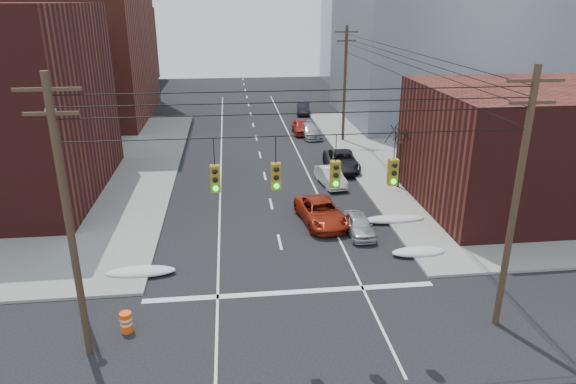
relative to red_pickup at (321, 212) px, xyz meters
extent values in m
cube|color=gray|center=(24.15, 12.54, -0.65)|extent=(40.00, 40.00, 0.15)
cube|color=#461815|center=(-28.85, 59.54, 5.28)|extent=(22.00, 18.00, 12.00)
cube|color=gray|center=(19.15, 29.54, 11.78)|extent=(22.00, 20.00, 25.00)
cube|color=gray|center=(21.15, 55.54, 10.28)|extent=(20.00, 18.00, 22.00)
cube|color=#461815|center=(15.15, 1.54, 3.28)|extent=(16.00, 12.00, 8.00)
cylinder|color=#473323|center=(-11.35, -11.46, 4.78)|extent=(0.28, 0.28, 11.00)
cube|color=#473323|center=(-11.35, -11.46, 9.68)|extent=(2.20, 0.12, 0.12)
cube|color=#473323|center=(-11.35, -11.46, 8.88)|extent=(1.80, 0.12, 0.12)
cylinder|color=#473323|center=(5.65, -11.46, 4.78)|extent=(0.28, 0.28, 11.00)
cube|color=#473323|center=(5.65, -11.46, 9.68)|extent=(2.20, 0.12, 0.12)
cube|color=#473323|center=(5.65, -11.46, 8.88)|extent=(1.80, 0.12, 0.12)
cylinder|color=#473323|center=(5.65, 19.54, 4.78)|extent=(0.28, 0.28, 11.00)
cube|color=#473323|center=(5.65, 19.54, 9.68)|extent=(2.20, 0.12, 0.12)
cube|color=#473323|center=(5.65, 19.54, 8.88)|extent=(1.80, 0.12, 0.12)
cylinder|color=black|center=(-2.85, -11.46, 7.88)|extent=(17.00, 0.04, 0.04)
cylinder|color=black|center=(-6.05, -11.46, 7.38)|extent=(0.03, 0.03, 1.00)
cube|color=olive|center=(-6.05, -11.46, 6.38)|extent=(0.35, 0.30, 1.00)
sphere|color=black|center=(-6.05, -11.63, 6.70)|extent=(0.20, 0.20, 0.20)
sphere|color=black|center=(-6.05, -11.63, 6.38)|extent=(0.20, 0.20, 0.20)
sphere|color=#0CE526|center=(-6.05, -11.63, 6.06)|extent=(0.20, 0.20, 0.20)
cylinder|color=black|center=(-3.85, -11.46, 7.38)|extent=(0.03, 0.03, 1.00)
cube|color=olive|center=(-3.85, -11.46, 6.38)|extent=(0.35, 0.30, 1.00)
sphere|color=black|center=(-3.85, -11.63, 6.70)|extent=(0.20, 0.20, 0.20)
sphere|color=black|center=(-3.85, -11.63, 6.38)|extent=(0.20, 0.20, 0.20)
sphere|color=#0CE526|center=(-3.85, -11.63, 6.06)|extent=(0.20, 0.20, 0.20)
cylinder|color=black|center=(-1.65, -11.46, 7.38)|extent=(0.03, 0.03, 1.00)
cube|color=olive|center=(-1.65, -11.46, 6.38)|extent=(0.35, 0.30, 1.00)
sphere|color=black|center=(-1.65, -11.63, 6.70)|extent=(0.20, 0.20, 0.20)
sphere|color=black|center=(-1.65, -11.63, 6.38)|extent=(0.20, 0.20, 0.20)
sphere|color=#0CE526|center=(-1.65, -11.63, 6.06)|extent=(0.20, 0.20, 0.20)
cylinder|color=black|center=(0.55, -11.46, 7.38)|extent=(0.03, 0.03, 1.00)
cube|color=olive|center=(0.55, -11.46, 6.38)|extent=(0.35, 0.30, 1.00)
sphere|color=black|center=(0.55, -11.63, 6.70)|extent=(0.20, 0.20, 0.20)
sphere|color=black|center=(0.55, -11.63, 6.38)|extent=(0.20, 0.20, 0.20)
sphere|color=#0CE526|center=(0.55, -11.63, 6.06)|extent=(0.20, 0.20, 0.20)
cylinder|color=gray|center=(-12.35, -8.46, 3.78)|extent=(0.18, 0.18, 9.00)
sphere|color=gray|center=(-12.35, -8.46, 8.38)|extent=(0.44, 0.44, 0.44)
cylinder|color=black|center=(6.75, 5.54, 1.03)|extent=(0.20, 0.20, 3.50)
cylinder|color=black|center=(7.14, 5.66, 3.35)|extent=(0.27, 0.82, 1.19)
cylinder|color=black|center=(6.98, 6.11, 3.44)|extent=(1.17, 0.54, 1.38)
cylinder|color=black|center=(6.33, 6.28, 3.47)|extent=(1.44, 1.00, 1.48)
cylinder|color=black|center=(6.36, 5.60, 3.35)|extent=(0.17, 0.84, 1.19)
cylinder|color=black|center=(6.30, 5.12, 3.44)|extent=(0.82, 0.99, 1.40)
cylinder|color=black|center=(6.82, 4.68, 3.47)|extent=(1.74, 0.21, 1.43)
cylinder|color=black|center=(7.09, 5.31, 3.35)|extent=(0.48, 0.73, 1.20)
ellipsoid|color=silver|center=(-10.25, -5.46, -0.51)|extent=(3.50, 1.08, 0.42)
ellipsoid|color=silver|center=(4.55, -4.96, -0.51)|extent=(3.00, 1.08, 0.42)
ellipsoid|color=silver|center=(4.55, -0.46, -0.51)|extent=(4.00, 1.08, 0.42)
imported|color=#98220D|center=(0.00, 0.00, 0.00)|extent=(3.04, 5.45, 1.44)
imported|color=#BABABF|center=(1.95, -1.93, -0.11)|extent=(1.45, 3.58, 1.22)
imported|color=silver|center=(1.95, 6.84, -0.05)|extent=(1.97, 4.23, 1.34)
imported|color=black|center=(3.55, 10.49, 0.04)|extent=(2.76, 5.56, 1.51)
imported|color=#A4A4A8|center=(2.69, 21.45, -0.06)|extent=(2.21, 4.69, 1.32)
imported|color=maroon|center=(1.95, 22.98, -0.01)|extent=(1.71, 4.20, 1.43)
imported|color=black|center=(3.55, 32.78, -0.03)|extent=(1.93, 4.34, 1.38)
imported|color=white|center=(-17.95, 11.07, 0.20)|extent=(4.97, 3.05, 1.54)
imported|color=#ACACB0|center=(-18.62, 13.03, 0.12)|extent=(5.48, 3.96, 1.39)
imported|color=#B9BABF|center=(-22.11, 10.98, 0.07)|extent=(3.83, 1.67, 1.29)
cylinder|color=#FF4E0D|center=(-10.10, -10.23, -0.27)|extent=(0.55, 0.55, 0.90)
cylinder|color=white|center=(-10.10, -10.23, -0.09)|extent=(0.56, 0.56, 0.11)
cylinder|color=white|center=(-10.10, -10.23, -0.31)|extent=(0.56, 0.56, 0.11)
camera|label=1|loc=(-5.44, -29.14, 12.40)|focal=32.00mm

